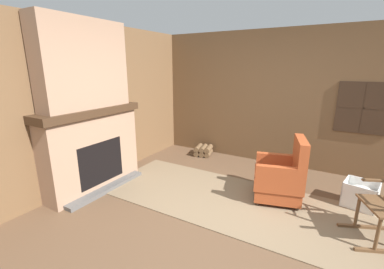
{
  "coord_description": "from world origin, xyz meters",
  "views": [
    {
      "loc": [
        0.93,
        -2.52,
        1.91
      ],
      "look_at": [
        -0.96,
        0.72,
        0.9
      ],
      "focal_mm": 24.0,
      "sensor_mm": 36.0,
      "label": 1
    }
  ],
  "objects_px": {
    "oil_lamp_vase": "(63,104)",
    "firewood_stack": "(203,150)",
    "storage_case": "(92,103)",
    "laundry_basket": "(360,194)",
    "armchair": "(281,178)"
  },
  "relations": [
    {
      "from": "laundry_basket",
      "to": "storage_case",
      "type": "distance_m",
      "value": 4.12
    },
    {
      "from": "laundry_basket",
      "to": "storage_case",
      "type": "bearing_deg",
      "value": -160.21
    },
    {
      "from": "firewood_stack",
      "to": "oil_lamp_vase",
      "type": "bearing_deg",
      "value": -107.91
    },
    {
      "from": "firewood_stack",
      "to": "storage_case",
      "type": "relative_size",
      "value": 1.78
    },
    {
      "from": "oil_lamp_vase",
      "to": "storage_case",
      "type": "relative_size",
      "value": 1.21
    },
    {
      "from": "firewood_stack",
      "to": "laundry_basket",
      "type": "height_order",
      "value": "laundry_basket"
    },
    {
      "from": "firewood_stack",
      "to": "oil_lamp_vase",
      "type": "relative_size",
      "value": 1.47
    },
    {
      "from": "firewood_stack",
      "to": "oil_lamp_vase",
      "type": "distance_m",
      "value": 3.02
    },
    {
      "from": "armchair",
      "to": "firewood_stack",
      "type": "relative_size",
      "value": 2.19
    },
    {
      "from": "firewood_stack",
      "to": "laundry_basket",
      "type": "distance_m",
      "value": 2.98
    },
    {
      "from": "laundry_basket",
      "to": "oil_lamp_vase",
      "type": "bearing_deg",
      "value": -153.97
    },
    {
      "from": "laundry_basket",
      "to": "storage_case",
      "type": "height_order",
      "value": "storage_case"
    },
    {
      "from": "firewood_stack",
      "to": "oil_lamp_vase",
      "type": "xyz_separation_m",
      "value": [
        -0.84,
        -2.6,
        1.29
      ]
    },
    {
      "from": "oil_lamp_vase",
      "to": "storage_case",
      "type": "distance_m",
      "value": 0.48
    },
    {
      "from": "oil_lamp_vase",
      "to": "firewood_stack",
      "type": "bearing_deg",
      "value": 72.09
    }
  ]
}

